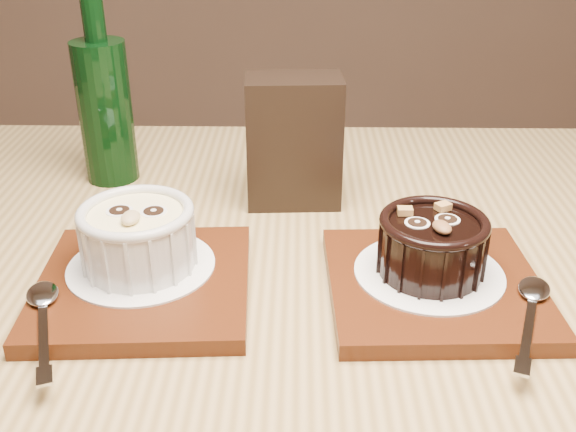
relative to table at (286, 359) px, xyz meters
name	(u,v)px	position (x,y,z in m)	size (l,w,h in m)	color
table	(286,359)	(0.00, 0.00, 0.00)	(1.24, 0.86, 0.75)	olive
tray_left	(144,285)	(-0.12, -0.02, 0.10)	(0.18, 0.18, 0.01)	#50220D
doily_left	(141,266)	(-0.13, 0.00, 0.11)	(0.13, 0.13, 0.00)	white
ramekin_white	(138,234)	(-0.13, 0.00, 0.14)	(0.10, 0.10, 0.06)	silver
spoon_left	(43,318)	(-0.19, -0.08, 0.11)	(0.03, 0.13, 0.01)	silver
tray_right	(434,286)	(0.13, -0.03, 0.10)	(0.18, 0.18, 0.01)	#50220D
doily_right	(429,272)	(0.12, -0.02, 0.11)	(0.13, 0.13, 0.00)	white
ramekin_dark	(432,243)	(0.12, -0.02, 0.14)	(0.09, 0.09, 0.06)	black
spoon_right	(531,311)	(0.19, -0.08, 0.11)	(0.03, 0.13, 0.01)	silver
condiment_stand	(294,142)	(0.01, 0.16, 0.16)	(0.10, 0.06, 0.14)	black
green_bottle	(105,106)	(-0.20, 0.23, 0.18)	(0.06, 0.06, 0.23)	black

